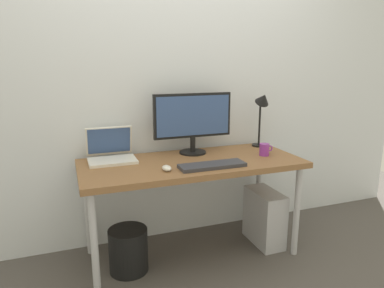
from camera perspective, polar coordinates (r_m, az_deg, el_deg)
The scene contains 11 objects.
ground_plane at distance 2.71m, azimuth 0.00°, elevation -17.35°, with size 6.00×6.00×0.00m, color #4C4742.
back_wall at distance 2.70m, azimuth -2.88°, elevation 11.56°, with size 4.40×0.04×2.60m, color silver.
desk at distance 2.44m, azimuth 0.00°, elevation -4.14°, with size 1.53×0.65×0.71m.
monitor at distance 2.57m, azimuth 0.14°, elevation 4.08°, with size 0.59×0.20×0.45m.
laptop at distance 2.49m, azimuth -13.07°, elevation -1.30°, with size 0.32×0.28×0.23m.
desk_lamp at distance 2.82m, azimuth 11.41°, elevation 5.92°, with size 0.11×0.16×0.45m.
keyboard at distance 2.28m, azimuth 3.32°, elevation -3.50°, with size 0.44×0.14×0.02m, color #333338.
mouse at distance 2.21m, azimuth -4.15°, elevation -3.95°, with size 0.06×0.09×0.03m, color silver.
coffee_mug at distance 2.61m, azimuth 11.75°, elevation -0.88°, with size 0.11×0.07×0.09m.
computer_tower at distance 2.81m, azimuth 11.73°, elevation -11.60°, with size 0.18×0.36×0.42m, color #B2B2B7.
wastebasket at distance 2.48m, azimuth -10.34°, elevation -16.66°, with size 0.26×0.26×0.30m, color black.
Camera 1 is at (-0.80, -2.19, 1.38)m, focal length 32.69 mm.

